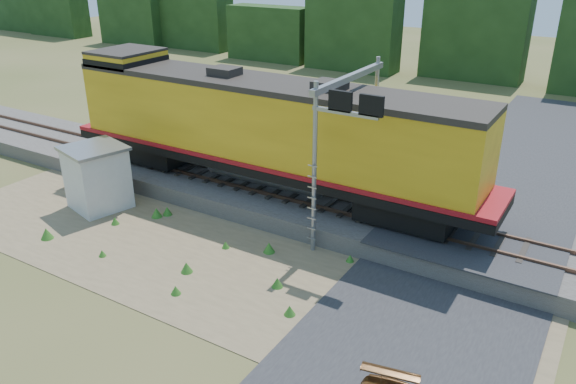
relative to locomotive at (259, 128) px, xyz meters
The scene contains 10 objects.
ground 7.60m from the locomotive, 64.43° to the right, with size 140.00×140.00×0.00m, color #475123.
ballast 4.36m from the locomotive, ahead, with size 70.00×5.00×0.80m, color slate.
rails 4.01m from the locomotive, ahead, with size 70.00×1.54×0.16m.
dirt_shoulder 6.67m from the locomotive, 81.00° to the right, with size 26.00×8.00×0.03m, color #8C7754.
road 11.75m from the locomotive, 28.04° to the right, with size 7.00×66.00×0.86m.
tree_line_north 32.13m from the locomotive, 84.87° to the left, with size 130.00×3.00×6.50m.
weed_clumps 6.98m from the locomotive, 96.09° to the right, with size 15.00×6.20×0.56m, color #327320, non-canonical shape.
locomotive is the anchor object (origin of this frame).
shed 7.80m from the locomotive, 143.99° to the right, with size 3.08×3.08×2.98m.
signal_gantry 5.03m from the locomotive, ahead, with size 2.72×6.20×6.87m.
Camera 1 is at (10.99, -14.20, 11.28)m, focal length 35.00 mm.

